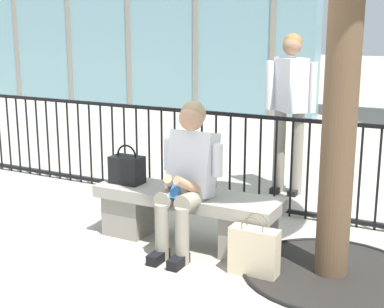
{
  "coord_description": "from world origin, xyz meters",
  "views": [
    {
      "loc": [
        2.11,
        -3.88,
        1.8
      ],
      "look_at": [
        0.0,
        0.1,
        0.75
      ],
      "focal_mm": 52.27,
      "sensor_mm": 36.0,
      "label": 1
    }
  ],
  "objects_px": {
    "shopping_bag": "(254,251)",
    "bystander_at_railing": "(290,102)",
    "seated_person_with_phone": "(187,173)",
    "handbag_on_bench": "(127,169)",
    "stone_bench": "(186,212)"
  },
  "relations": [
    {
      "from": "stone_bench",
      "to": "bystander_at_railing",
      "type": "relative_size",
      "value": 0.94
    },
    {
      "from": "bystander_at_railing",
      "to": "handbag_on_bench",
      "type": "bearing_deg",
      "value": -115.21
    },
    {
      "from": "handbag_on_bench",
      "to": "bystander_at_railing",
      "type": "relative_size",
      "value": 0.2
    },
    {
      "from": "shopping_bag",
      "to": "bystander_at_railing",
      "type": "bearing_deg",
      "value": 102.27
    },
    {
      "from": "handbag_on_bench",
      "to": "bystander_at_railing",
      "type": "bearing_deg",
      "value": 64.79
    },
    {
      "from": "stone_bench",
      "to": "handbag_on_bench",
      "type": "xyz_separation_m",
      "value": [
        -0.58,
        -0.01,
        0.3
      ]
    },
    {
      "from": "stone_bench",
      "to": "seated_person_with_phone",
      "type": "height_order",
      "value": "seated_person_with_phone"
    },
    {
      "from": "stone_bench",
      "to": "bystander_at_railing",
      "type": "bearing_deg",
      "value": 81.41
    },
    {
      "from": "seated_person_with_phone",
      "to": "bystander_at_railing",
      "type": "xyz_separation_m",
      "value": [
        0.19,
        1.93,
        0.35
      ]
    },
    {
      "from": "seated_person_with_phone",
      "to": "bystander_at_railing",
      "type": "bearing_deg",
      "value": 84.32
    },
    {
      "from": "seated_person_with_phone",
      "to": "handbag_on_bench",
      "type": "height_order",
      "value": "seated_person_with_phone"
    },
    {
      "from": "seated_person_with_phone",
      "to": "shopping_bag",
      "type": "relative_size",
      "value": 2.6
    },
    {
      "from": "seated_person_with_phone",
      "to": "bystander_at_railing",
      "type": "relative_size",
      "value": 0.71
    },
    {
      "from": "seated_person_with_phone",
      "to": "shopping_bag",
      "type": "height_order",
      "value": "seated_person_with_phone"
    },
    {
      "from": "stone_bench",
      "to": "handbag_on_bench",
      "type": "relative_size",
      "value": 4.68
    }
  ]
}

